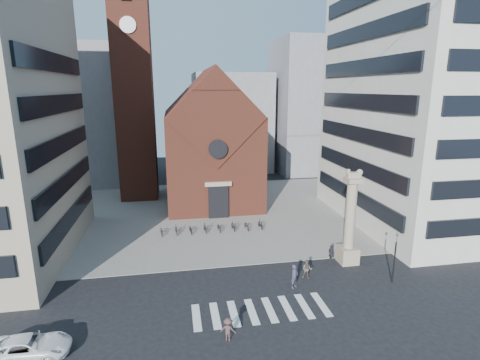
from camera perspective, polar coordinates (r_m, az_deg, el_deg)
The scene contains 24 objects.
ground at distance 30.56m, azimuth 0.79°, elevation -16.35°, with size 120.00×120.00×0.00m, color black.
piazza at distance 47.74m, azimuth -3.57°, elevation -4.93°, with size 46.00×30.00×0.05m, color gray.
zebra_crossing at distance 28.17m, azimuth 3.18°, elevation -19.24°, with size 10.20×3.20×0.01m, color white, non-canonical shape.
church at distance 51.74m, azimuth -4.49°, elevation 5.60°, with size 12.00×16.65×18.00m.
campanile at distance 54.14m, azimuth -15.89°, elevation 13.73°, with size 5.50×5.50×31.20m.
building_right at distance 47.79m, azimuth 28.06°, elevation 13.03°, with size 18.00×22.00×32.00m, color beige.
bg_block_left at distance 67.73m, azimuth -23.22°, elevation 9.05°, with size 16.00×14.00×22.00m, color gray.
bg_block_mid at distance 72.06m, azimuth -1.34°, elevation 8.78°, with size 14.00×12.00×18.00m, color gray.
bg_block_right at distance 73.20m, azimuth 11.73°, elevation 10.93°, with size 16.00×14.00×24.00m, color gray.
lion_column at distance 34.73m, azimuth 16.38°, elevation -6.81°, with size 1.63×1.60×8.68m.
traffic_light at distance 32.92m, azimuth 22.52°, elevation -10.70°, with size 0.13×0.16×4.30m.
white_car at distance 26.93m, azimuth -29.54°, elevation -21.29°, with size 2.16×4.69×1.30m, color white.
pedestrian_0 at distance 30.70m, azimuth 8.30°, elevation -14.29°, with size 0.71×0.46×1.94m, color #383448.
pedestrian_1 at distance 32.20m, azimuth 10.18°, elevation -13.27°, with size 0.79×0.62×1.63m, color #5C5249.
pedestrian_2 at distance 35.05m, azimuth 13.75°, elevation -10.95°, with size 1.06×0.44×1.81m, color #2B2A32.
pedestrian_3 at distance 25.05m, azimuth -1.84°, elevation -21.81°, with size 1.00×0.57×1.55m, color #4A3231.
scooter_0 at distance 41.25m, azimuth -11.85°, elevation -7.62°, with size 0.58×1.67×0.88m, color black.
scooter_1 at distance 41.20m, azimuth -9.68°, elevation -7.47°, with size 0.46×1.62×0.97m, color black.
scooter_2 at distance 41.24m, azimuth -7.51°, elevation -7.43°, with size 0.58×1.67×0.88m, color black.
scooter_3 at distance 41.31m, azimuth -5.35°, elevation -7.26°, with size 0.46×1.62×0.97m, color black.
scooter_4 at distance 41.47m, azimuth -3.19°, elevation -7.21°, with size 0.58×1.67×0.88m, color black.
scooter_5 at distance 41.65m, azimuth -1.06°, elevation -7.02°, with size 0.46×1.62×0.97m, color black.
scooter_6 at distance 41.93m, azimuth 1.05°, elevation -6.95°, with size 0.58×1.67×0.88m, color black.
scooter_7 at distance 42.22m, azimuth 3.13°, elevation -6.75°, with size 0.46×1.62×0.97m, color black.
Camera 1 is at (-5.08, -25.92, 15.38)m, focal length 28.00 mm.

